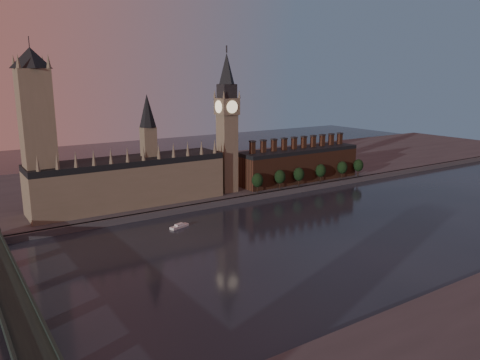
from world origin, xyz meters
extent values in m
plane|color=black|center=(0.00, 0.00, 0.00)|extent=(900.00, 900.00, 0.00)
cube|color=#4B4B50|center=(0.00, 90.00, 2.00)|extent=(900.00, 4.00, 4.00)
cube|color=#4B4B50|center=(0.00, 180.00, 2.00)|extent=(900.00, 180.00, 4.00)
cube|color=#766A54|center=(-65.00, 115.00, 18.00)|extent=(130.00, 30.00, 28.00)
cube|color=black|center=(-65.00, 115.00, 34.00)|extent=(130.00, 30.00, 4.00)
cube|color=#766A54|center=(-50.00, 115.00, 44.00)|extent=(9.00, 9.00, 24.00)
cone|color=black|center=(-50.00, 115.00, 67.00)|extent=(12.00, 12.00, 22.00)
cone|color=#766A54|center=(-124.00, 101.00, 41.00)|extent=(2.60, 2.60, 10.00)
cone|color=#766A54|center=(-113.27, 101.00, 41.00)|extent=(2.60, 2.60, 10.00)
cone|color=#766A54|center=(-102.55, 101.00, 41.00)|extent=(2.60, 2.60, 10.00)
cone|color=#766A54|center=(-91.82, 101.00, 41.00)|extent=(2.60, 2.60, 10.00)
cone|color=#766A54|center=(-81.09, 101.00, 41.00)|extent=(2.60, 2.60, 10.00)
cone|color=#766A54|center=(-70.36, 101.00, 41.00)|extent=(2.60, 2.60, 10.00)
cone|color=#766A54|center=(-59.64, 101.00, 41.00)|extent=(2.60, 2.60, 10.00)
cone|color=#766A54|center=(-48.91, 101.00, 41.00)|extent=(2.60, 2.60, 10.00)
cone|color=#766A54|center=(-38.18, 101.00, 41.00)|extent=(2.60, 2.60, 10.00)
cone|color=#766A54|center=(-27.45, 101.00, 41.00)|extent=(2.60, 2.60, 10.00)
cone|color=#766A54|center=(-16.73, 101.00, 41.00)|extent=(2.60, 2.60, 10.00)
cone|color=#766A54|center=(-6.00, 101.00, 41.00)|extent=(2.60, 2.60, 10.00)
cube|color=#766A54|center=(-120.00, 115.00, 49.00)|extent=(18.00, 18.00, 90.00)
cone|color=black|center=(-120.00, 115.00, 100.00)|extent=(24.00, 24.00, 12.00)
cylinder|color=#232326|center=(-120.00, 115.00, 106.00)|extent=(0.50, 0.50, 12.00)
cone|color=#766A54|center=(-128.00, 107.00, 98.00)|extent=(3.00, 3.00, 8.00)
cone|color=#766A54|center=(-112.00, 107.00, 98.00)|extent=(3.00, 3.00, 8.00)
cone|color=#766A54|center=(-128.00, 123.00, 98.00)|extent=(3.00, 3.00, 8.00)
cone|color=#766A54|center=(-112.00, 123.00, 98.00)|extent=(3.00, 3.00, 8.00)
cube|color=#766A54|center=(10.00, 110.00, 33.00)|extent=(12.00, 12.00, 58.00)
cube|color=#766A54|center=(10.00, 110.00, 68.00)|extent=(14.00, 14.00, 12.00)
cube|color=#232326|center=(10.00, 110.00, 79.00)|extent=(11.00, 11.00, 10.00)
cone|color=black|center=(10.00, 110.00, 95.00)|extent=(13.00, 13.00, 22.00)
cylinder|color=#232326|center=(10.00, 110.00, 108.50)|extent=(1.00, 1.00, 5.00)
cylinder|color=beige|center=(10.00, 102.80, 68.00)|extent=(9.00, 0.50, 9.00)
cylinder|color=beige|center=(10.00, 117.20, 68.00)|extent=(9.00, 0.50, 9.00)
cylinder|color=beige|center=(2.80, 110.00, 68.00)|extent=(0.50, 9.00, 9.00)
cylinder|color=beige|center=(17.20, 110.00, 68.00)|extent=(0.50, 9.00, 9.00)
cone|color=#766A54|center=(3.50, 103.50, 77.00)|extent=(2.00, 2.00, 6.00)
cone|color=#766A54|center=(16.50, 103.50, 77.00)|extent=(2.00, 2.00, 6.00)
cone|color=#766A54|center=(3.50, 116.50, 77.00)|extent=(2.00, 2.00, 6.00)
cone|color=#766A54|center=(16.50, 116.50, 77.00)|extent=(2.00, 2.00, 6.00)
cube|color=#563220|center=(80.00, 110.00, 16.00)|extent=(110.00, 25.00, 24.00)
cube|color=black|center=(80.00, 110.00, 29.50)|extent=(110.00, 25.00, 3.00)
cube|color=#563220|center=(33.00, 110.00, 35.50)|extent=(3.50, 3.50, 9.00)
cube|color=#232326|center=(33.00, 110.00, 40.50)|extent=(4.20, 4.20, 1.00)
cube|color=#563220|center=(43.44, 110.00, 35.50)|extent=(3.50, 3.50, 9.00)
cube|color=#232326|center=(43.44, 110.00, 40.50)|extent=(4.20, 4.20, 1.00)
cube|color=#563220|center=(53.89, 110.00, 35.50)|extent=(3.50, 3.50, 9.00)
cube|color=#232326|center=(53.89, 110.00, 40.50)|extent=(4.20, 4.20, 1.00)
cube|color=#563220|center=(64.33, 110.00, 35.50)|extent=(3.50, 3.50, 9.00)
cube|color=#232326|center=(64.33, 110.00, 40.50)|extent=(4.20, 4.20, 1.00)
cube|color=#563220|center=(74.78, 110.00, 35.50)|extent=(3.50, 3.50, 9.00)
cube|color=#232326|center=(74.78, 110.00, 40.50)|extent=(4.20, 4.20, 1.00)
cube|color=#563220|center=(85.22, 110.00, 35.50)|extent=(3.50, 3.50, 9.00)
cube|color=#232326|center=(85.22, 110.00, 40.50)|extent=(4.20, 4.20, 1.00)
cube|color=#563220|center=(95.67, 110.00, 35.50)|extent=(3.50, 3.50, 9.00)
cube|color=#232326|center=(95.67, 110.00, 40.50)|extent=(4.20, 4.20, 1.00)
cube|color=#563220|center=(106.11, 110.00, 35.50)|extent=(3.50, 3.50, 9.00)
cube|color=#232326|center=(106.11, 110.00, 40.50)|extent=(4.20, 4.20, 1.00)
cube|color=#563220|center=(116.56, 110.00, 35.50)|extent=(3.50, 3.50, 9.00)
cube|color=#232326|center=(116.56, 110.00, 40.50)|extent=(4.20, 4.20, 1.00)
cube|color=#563220|center=(127.00, 110.00, 35.50)|extent=(3.50, 3.50, 9.00)
cube|color=#232326|center=(127.00, 110.00, 40.50)|extent=(4.20, 4.20, 1.00)
cylinder|color=black|center=(26.79, 94.29, 7.00)|extent=(0.80, 0.80, 6.00)
ellipsoid|color=black|center=(26.79, 94.29, 13.50)|extent=(8.60, 8.60, 10.75)
cylinder|color=black|center=(48.50, 94.67, 7.00)|extent=(0.80, 0.80, 6.00)
ellipsoid|color=black|center=(48.50, 94.67, 13.50)|extent=(8.60, 8.60, 10.75)
cylinder|color=black|center=(66.85, 93.75, 7.00)|extent=(0.80, 0.80, 6.00)
ellipsoid|color=black|center=(66.85, 93.75, 13.50)|extent=(8.60, 8.60, 10.75)
cylinder|color=black|center=(91.42, 94.95, 7.00)|extent=(0.80, 0.80, 6.00)
ellipsoid|color=black|center=(91.42, 94.95, 13.50)|extent=(8.60, 8.60, 10.75)
cylinder|color=black|center=(115.92, 94.59, 7.00)|extent=(0.80, 0.80, 6.00)
ellipsoid|color=black|center=(115.92, 94.59, 13.50)|extent=(8.60, 8.60, 10.75)
cylinder|color=black|center=(134.86, 93.95, 7.00)|extent=(0.80, 0.80, 6.00)
ellipsoid|color=black|center=(134.86, 93.95, 13.50)|extent=(8.60, 8.60, 10.75)
cube|color=#1C2C26|center=(-155.00, -5.00, 9.00)|extent=(12.00, 200.00, 2.50)
cube|color=#1C2C26|center=(-149.50, -5.00, 10.90)|extent=(1.00, 200.00, 1.30)
cylinder|color=#232326|center=(-155.00, -17.00, 3.88)|extent=(8.00, 8.00, 7.75)
cylinder|color=#232326|center=(-155.00, 17.00, 3.88)|extent=(8.00, 8.00, 7.75)
cube|color=silver|center=(-54.24, 62.13, 0.72)|extent=(13.11, 7.04, 1.44)
cube|color=silver|center=(-54.24, 62.13, 1.98)|extent=(5.95, 4.12, 1.08)
camera|label=1|loc=(-172.49, -183.25, 89.89)|focal=35.00mm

